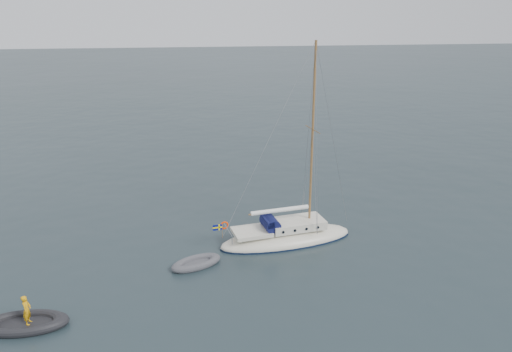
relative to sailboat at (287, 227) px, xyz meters
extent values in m
plane|color=black|center=(-2.79, 0.08, -0.97)|extent=(300.00, 300.00, 0.00)
ellipsoid|color=beige|center=(0.00, 0.00, -0.83)|extent=(8.57, 2.67, 1.43)
cube|color=silver|center=(0.66, 0.00, 0.15)|extent=(3.43, 1.81, 0.52)
cube|color=beige|center=(-2.29, 0.00, 0.00)|extent=(2.29, 1.81, 0.24)
cylinder|color=#0E123D|center=(-1.10, 0.00, 0.41)|extent=(0.91, 1.57, 0.91)
cube|color=#0E123D|center=(-1.29, 0.00, 0.60)|extent=(0.43, 1.57, 0.38)
cylinder|color=brown|center=(1.52, 0.00, 5.60)|extent=(0.14, 0.14, 11.43)
cylinder|color=brown|center=(1.52, 0.00, 6.17)|extent=(0.05, 2.10, 0.05)
cylinder|color=brown|center=(-0.48, 0.00, 1.17)|extent=(4.00, 0.10, 0.10)
cylinder|color=white|center=(-0.48, 0.00, 1.22)|extent=(3.72, 0.27, 0.27)
cylinder|color=gray|center=(-3.81, 0.00, 0.41)|extent=(0.04, 2.10, 0.04)
torus|color=#FF3700|center=(-3.86, 0.57, 0.41)|extent=(0.51, 0.10, 0.51)
cylinder|color=brown|center=(-4.15, 0.00, 0.31)|extent=(0.03, 0.03, 0.86)
cube|color=navy|center=(-4.43, 0.00, 0.60)|extent=(0.57, 0.02, 0.36)
cube|color=#F1D300|center=(-4.43, 0.00, 0.60)|extent=(0.59, 0.03, 0.09)
cube|color=#F1D300|center=(-4.33, 0.00, 0.60)|extent=(0.09, 0.03, 0.38)
cylinder|color=black|center=(-0.57, 0.91, 0.15)|extent=(0.17, 0.06, 0.17)
cylinder|color=black|center=(-0.57, -0.91, 0.15)|extent=(0.17, 0.06, 0.17)
cylinder|color=black|center=(0.19, 0.91, 0.15)|extent=(0.17, 0.06, 0.17)
cylinder|color=black|center=(0.19, -0.91, 0.15)|extent=(0.17, 0.06, 0.17)
cylinder|color=black|center=(0.95, 0.91, 0.15)|extent=(0.17, 0.06, 0.17)
cylinder|color=black|center=(0.95, -0.91, 0.15)|extent=(0.17, 0.06, 0.17)
cylinder|color=black|center=(1.71, 0.91, 0.15)|extent=(0.17, 0.06, 0.17)
cylinder|color=black|center=(1.71, -0.91, 0.15)|extent=(0.17, 0.06, 0.17)
cube|color=#4D4D53|center=(-5.73, -2.39, -0.84)|extent=(1.85, 0.76, 0.11)
cube|color=black|center=(-13.76, -7.05, -0.83)|extent=(2.52, 1.05, 0.13)
imported|color=orange|center=(-13.55, -7.05, -0.05)|extent=(0.37, 0.55, 1.46)
camera|label=1|loc=(-5.78, -27.90, 13.26)|focal=35.00mm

